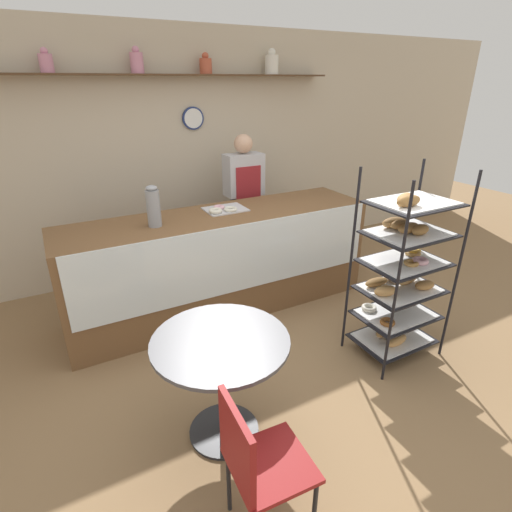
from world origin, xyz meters
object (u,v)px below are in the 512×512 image
cafe_table (221,363)px  cafe_chair (255,459)px  pastry_rack (401,273)px  donut_tray_counter (223,209)px  person_worker (244,202)px  coffee_carafe (153,206)px

cafe_table → cafe_chair: (-0.12, -0.66, -0.04)m
pastry_rack → donut_tray_counter: size_ratio=4.05×
person_worker → donut_tray_counter: person_worker is taller
pastry_rack → coffee_carafe: bearing=140.4°
pastry_rack → cafe_chair: pastry_rack is taller
pastry_rack → cafe_table: pastry_rack is taller
person_worker → cafe_table: size_ratio=1.95×
cafe_table → donut_tray_counter: bearing=64.9°
donut_tray_counter → cafe_chair: bearing=-111.0°
pastry_rack → cafe_table: bearing=-175.7°
cafe_chair → coffee_carafe: bearing=-1.0°
cafe_table → coffee_carafe: 1.56m
cafe_table → coffee_carafe: bearing=88.7°
pastry_rack → cafe_table: 1.64m
person_worker → cafe_chair: size_ratio=1.90×
cafe_table → cafe_chair: cafe_chair is taller
person_worker → cafe_chair: person_worker is taller
person_worker → pastry_rack: bearing=-78.2°
person_worker → donut_tray_counter: bearing=-132.6°
coffee_carafe → donut_tray_counter: size_ratio=0.91×
person_worker → donut_tray_counter: 0.73m
cafe_table → pastry_rack: bearing=4.3°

